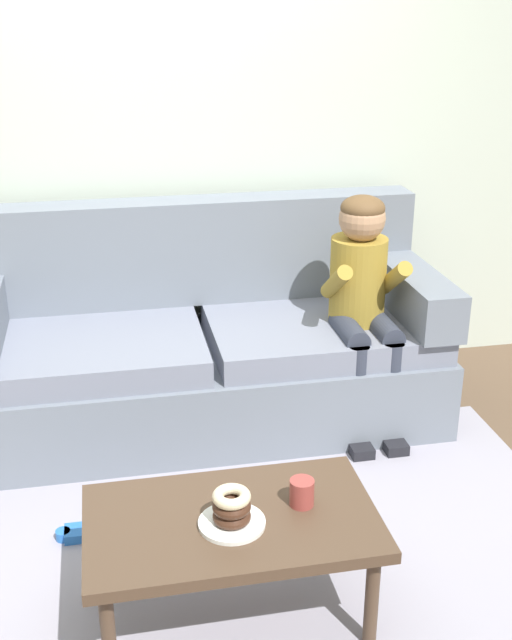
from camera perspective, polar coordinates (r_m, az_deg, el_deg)
name	(u,v)px	position (r m, az deg, el deg)	size (l,w,h in m)	color
ground	(203,521)	(3.22, -3.84, -14.20)	(10.00, 10.00, 0.00)	brown
wall_back	(157,110)	(4.03, -7.14, 14.73)	(8.00, 0.10, 2.80)	beige
area_rug	(212,560)	(3.02, -3.18, -16.87)	(2.88, 1.81, 0.01)	#9993A3
couch	(204,348)	(3.80, -3.76, -2.03)	(2.19, 0.90, 1.01)	slate
coffee_table	(232,528)	(2.60, -1.76, -14.74)	(0.92, 0.54, 0.39)	#4C3828
person_child	(363,292)	(3.64, 7.68, 2.04)	(0.34, 0.58, 1.10)	olive
plate	(232,523)	(2.53, -1.75, -14.38)	(0.21, 0.21, 0.01)	white
donut	(232,516)	(2.52, -1.75, -13.92)	(0.12, 0.12, 0.04)	#422619
donut_second	(232,506)	(2.50, -1.76, -13.25)	(0.12, 0.12, 0.04)	#422619
donut_third	(231,497)	(2.48, -1.77, -12.57)	(0.12, 0.12, 0.04)	beige
mug	(302,492)	(2.60, 3.32, -12.27)	(0.08, 0.08, 0.09)	#993D38
toy_controller	(86,533)	(3.18, -12.11, -14.77)	(0.23, 0.09, 0.05)	blue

